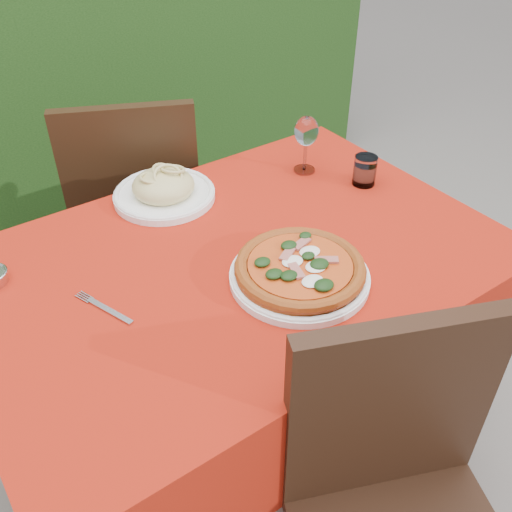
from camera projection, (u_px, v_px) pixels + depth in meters
ground at (242, 440)px, 1.82m from camera, size 60.00×60.00×0.00m
hedge at (20, 27)px, 2.26m from camera, size 3.20×0.55×1.78m
dining_table at (238, 302)px, 1.46m from camera, size 1.26×0.86×0.75m
chair_near at (399, 504)px, 1.10m from camera, size 0.54×0.54×0.92m
chair_far at (137, 204)px, 1.95m from camera, size 0.55×0.55×0.93m
pizza_plate at (300, 271)px, 1.28m from camera, size 0.32×0.32×0.06m
pasta_plate at (164, 189)px, 1.55m from camera, size 0.28×0.28×0.08m
water_glass at (365, 172)px, 1.61m from camera, size 0.06×0.06×0.09m
wine_glass at (306, 133)px, 1.62m from camera, size 0.07×0.07×0.17m
fork at (110, 311)px, 1.21m from camera, size 0.08×0.17×0.00m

